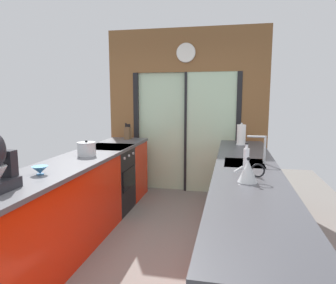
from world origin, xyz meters
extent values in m
cube|color=slate|center=(0.00, 0.60, -0.01)|extent=(5.04, 7.60, 0.02)
cube|color=brown|center=(0.00, 2.40, 2.35)|extent=(2.64, 0.08, 0.70)
cube|color=#B2D1AD|center=(-0.42, 2.42, 1.00)|extent=(0.80, 0.02, 2.00)
cube|color=#B2D1AD|center=(0.42, 2.38, 1.00)|extent=(0.80, 0.02, 2.00)
cube|color=black|center=(-0.86, 2.40, 1.00)|extent=(0.08, 0.10, 2.00)
cube|color=black|center=(0.86, 2.40, 1.00)|extent=(0.08, 0.10, 2.00)
cube|color=black|center=(0.00, 2.40, 1.00)|extent=(0.04, 0.10, 2.00)
cube|color=brown|center=(-1.11, 2.40, 1.00)|extent=(0.42, 0.08, 2.00)
cube|color=brown|center=(1.11, 2.40, 1.00)|extent=(0.42, 0.08, 2.00)
cylinder|color=white|center=(0.00, 2.34, 2.30)|extent=(0.29, 0.03, 0.29)
torus|color=beige|center=(0.00, 2.34, 2.30)|extent=(0.31, 0.02, 0.31)
cube|color=red|center=(-0.91, -0.33, 0.44)|extent=(0.58, 2.55, 0.88)
cube|color=red|center=(-0.91, 1.88, 0.44)|extent=(0.58, 0.65, 0.88)
cube|color=#4C4C51|center=(-0.91, 0.30, 0.90)|extent=(0.62, 3.80, 0.04)
cube|color=red|center=(0.91, 0.30, 0.44)|extent=(0.58, 3.80, 0.88)
cube|color=#3D3D42|center=(0.91, 0.30, 0.90)|extent=(0.62, 3.80, 0.04)
cube|color=#B7BABC|center=(0.89, 0.55, 0.90)|extent=(0.40, 0.48, 0.05)
cylinder|color=#B7BABC|center=(1.09, 0.55, 1.06)|extent=(0.02, 0.02, 0.29)
cylinder|color=#B7BABC|center=(1.00, 0.55, 1.20)|extent=(0.18, 0.02, 0.02)
cube|color=black|center=(-0.91, 1.25, 0.44)|extent=(0.58, 0.60, 0.88)
cube|color=black|center=(-0.61, 1.25, 0.48)|extent=(0.01, 0.48, 0.28)
cube|color=black|center=(-0.91, 1.25, 0.91)|extent=(0.58, 0.60, 0.03)
cylinder|color=#B7BABC|center=(-0.61, 1.07, 0.80)|extent=(0.02, 0.04, 0.04)
cylinder|color=#B7BABC|center=(-0.61, 1.25, 0.80)|extent=(0.02, 0.04, 0.04)
cylinder|color=#B7BABC|center=(-0.61, 1.43, 0.80)|extent=(0.02, 0.04, 0.04)
cylinder|color=teal|center=(-0.89, -0.32, 0.92)|extent=(0.06, 0.06, 0.01)
cone|color=teal|center=(-0.89, -0.32, 0.96)|extent=(0.14, 0.14, 0.07)
cube|color=brown|center=(-0.89, 2.01, 1.02)|extent=(0.08, 0.14, 0.20)
cylinder|color=black|center=(-0.93, 2.01, 1.15)|extent=(0.02, 0.02, 0.07)
cylinder|color=black|center=(-0.91, 2.01, 1.14)|extent=(0.02, 0.02, 0.07)
cylinder|color=black|center=(-0.89, 2.01, 1.14)|extent=(0.02, 0.02, 0.06)
cylinder|color=black|center=(-0.87, 2.01, 1.14)|extent=(0.02, 0.02, 0.06)
cylinder|color=black|center=(-0.85, 2.01, 1.14)|extent=(0.02, 0.02, 0.06)
cube|color=black|center=(-0.89, -0.79, 0.96)|extent=(0.17, 0.26, 0.08)
cube|color=black|center=(-0.89, -0.69, 1.10)|extent=(0.10, 0.08, 0.20)
cylinder|color=#B7BABC|center=(-0.89, 0.57, 0.99)|extent=(0.21, 0.21, 0.15)
cylinder|color=#B7BABC|center=(-0.89, 0.57, 1.07)|extent=(0.21, 0.21, 0.01)
sphere|color=black|center=(-0.89, 0.57, 1.09)|extent=(0.03, 0.03, 0.03)
cone|color=#B7BABC|center=(0.89, -0.19, 1.01)|extent=(0.16, 0.16, 0.18)
sphere|color=black|center=(0.89, -0.19, 1.11)|extent=(0.03, 0.03, 0.03)
cylinder|color=#B7BABC|center=(0.82, -0.19, 1.02)|extent=(0.08, 0.02, 0.07)
torus|color=black|center=(0.97, -0.19, 1.02)|extent=(0.11, 0.01, 0.11)
cylinder|color=silver|center=(0.89, 0.15, 1.03)|extent=(0.05, 0.05, 0.22)
cylinder|color=silver|center=(0.89, 0.15, 1.16)|extent=(0.02, 0.02, 0.04)
cylinder|color=black|center=(0.89, 0.15, 1.18)|extent=(0.03, 0.03, 0.01)
cylinder|color=#B7BABC|center=(0.89, 1.76, 0.93)|extent=(0.14, 0.14, 0.01)
cylinder|color=white|center=(0.89, 1.76, 1.07)|extent=(0.12, 0.12, 0.28)
sphere|color=#B7BABC|center=(0.89, 1.76, 1.23)|extent=(0.03, 0.03, 0.03)
camera|label=1|loc=(0.75, -2.64, 1.60)|focal=32.56mm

